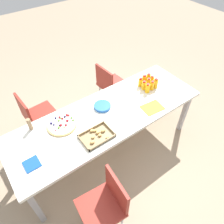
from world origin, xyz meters
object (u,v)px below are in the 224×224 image
(juice_bottle_5, at_px, (144,85))
(juice_bottle_8, at_px, (148,88))
(chair_near_right, at_px, (36,115))
(chair_near_left, at_px, (110,84))
(snack_tray, at_px, (97,136))
(napkin_stack, at_px, (32,164))
(juice_bottle_0, at_px, (148,78))
(fruit_pizza, at_px, (62,124))
(plate_stack, at_px, (102,106))
(juice_bottle_6, at_px, (156,83))
(juice_bottle_2, at_px, (140,82))
(juice_bottle_7, at_px, (152,86))
(juice_bottle_1, at_px, (144,80))
(paper_folder, at_px, (152,108))
(chair_far_right, at_px, (106,202))
(party_table, at_px, (108,117))
(juice_bottle_3, at_px, (152,81))
(juice_bottle_4, at_px, (149,83))
(cardboard_tube, at_px, (30,124))

(juice_bottle_5, xyz_separation_m, juice_bottle_8, (0.00, 0.07, 0.00))
(chair_near_right, xyz_separation_m, chair_near_left, (-1.22, 0.05, 0.00))
(snack_tray, distance_m, napkin_stack, 0.71)
(juice_bottle_0, height_order, fruit_pizza, juice_bottle_0)
(snack_tray, relative_size, plate_stack, 1.70)
(juice_bottle_6, bearing_deg, juice_bottle_8, 1.72)
(juice_bottle_2, xyz_separation_m, fruit_pizza, (1.19, 0.01, -0.05))
(juice_bottle_5, xyz_separation_m, juice_bottle_7, (-0.08, 0.07, 0.00))
(snack_tray, bearing_deg, chair_near_right, -69.37)
(juice_bottle_1, distance_m, paper_folder, 0.48)
(chair_far_right, bearing_deg, juice_bottle_0, -50.11)
(party_table, relative_size, juice_bottle_1, 16.45)
(juice_bottle_7, bearing_deg, juice_bottle_8, 2.42)
(party_table, height_order, juice_bottle_6, juice_bottle_6)
(chair_far_right, bearing_deg, fruit_pizza, 3.11)
(juice_bottle_2, height_order, snack_tray, juice_bottle_2)
(juice_bottle_3, relative_size, plate_stack, 0.70)
(snack_tray, distance_m, plate_stack, 0.46)
(chair_near_right, relative_size, napkin_stack, 5.53)
(juice_bottle_2, xyz_separation_m, plate_stack, (0.65, 0.04, -0.04))
(chair_near_right, bearing_deg, napkin_stack, -23.89)
(chair_far_right, distance_m, paper_folder, 1.22)
(juice_bottle_5, bearing_deg, chair_far_right, 35.09)
(party_table, bearing_deg, napkin_stack, 7.06)
(chair_far_right, bearing_deg, paper_folder, -58.22)
(juice_bottle_1, bearing_deg, chair_near_left, -71.42)
(juice_bottle_2, bearing_deg, plate_stack, 3.60)
(snack_tray, xyz_separation_m, plate_stack, (-0.31, -0.34, 0.00))
(plate_stack, bearing_deg, fruit_pizza, -3.13)
(plate_stack, height_order, paper_folder, plate_stack)
(chair_near_right, bearing_deg, juice_bottle_4, 60.81)
(chair_near_right, relative_size, fruit_pizza, 2.45)
(juice_bottle_1, xyz_separation_m, paper_folder, (0.23, 0.42, -0.07))
(chair_near_right, bearing_deg, juice_bottle_7, 58.54)
(juice_bottle_7, distance_m, snack_tray, 1.06)
(juice_bottle_1, bearing_deg, chair_near_right, -23.13)
(chair_near_left, bearing_deg, chair_far_right, -41.23)
(chair_near_left, distance_m, plate_stack, 0.84)
(juice_bottle_5, xyz_separation_m, cardboard_tube, (1.49, -0.22, 0.02))
(chair_near_right, height_order, snack_tray, chair_near_right)
(cardboard_tube, relative_size, paper_folder, 0.60)
(party_table, distance_m, snack_tray, 0.36)
(juice_bottle_2, xyz_separation_m, juice_bottle_4, (-0.08, 0.08, 0.01))
(chair_near_left, xyz_separation_m, juice_bottle_7, (-0.19, 0.69, 0.32))
(party_table, bearing_deg, chair_near_left, -127.94)
(juice_bottle_2, bearing_deg, cardboard_tube, -5.42)
(juice_bottle_1, bearing_deg, paper_folder, 60.82)
(napkin_stack, height_order, cardboard_tube, cardboard_tube)
(snack_tray, xyz_separation_m, napkin_stack, (0.70, -0.09, -0.01))
(juice_bottle_8, bearing_deg, juice_bottle_2, -93.89)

